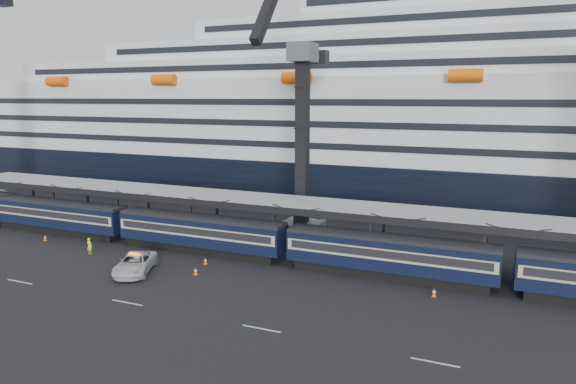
{
  "coord_description": "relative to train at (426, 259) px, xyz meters",
  "views": [
    {
      "loc": [
        1.1,
        -34.64,
        16.3
      ],
      "look_at": [
        -17.92,
        10.0,
        7.23
      ],
      "focal_mm": 32.0,
      "sensor_mm": 36.0,
      "label": 1
    }
  ],
  "objects": [
    {
      "name": "crane_dark_near",
      "position": [
        -15.35,
        8.59,
        9.73
      ],
      "size": [
        4.5,
        17.75,
        35.08
      ],
      "color": "#4A4C52",
      "rests_on": "ground"
    },
    {
      "name": "traffic_cone_a",
      "position": [
        -42.17,
        -3.3,
        -1.85
      ],
      "size": [
        0.36,
        0.36,
        0.71
      ],
      "color": "#FF6108",
      "rests_on": "ground"
    },
    {
      "name": "traffic_cone_d",
      "position": [
        1.14,
        -3.01,
        -1.83
      ],
      "size": [
        0.38,
        0.38,
        0.75
      ],
      "color": "#FF6108",
      "rests_on": "ground"
    },
    {
      "name": "traffic_cone_c",
      "position": [
        -20.75,
        -3.25,
        -1.85
      ],
      "size": [
        0.35,
        0.35,
        0.7
      ],
      "color": "#FF6108",
      "rests_on": "ground"
    },
    {
      "name": "worker",
      "position": [
        -33.72,
        -5.16,
        -1.33
      ],
      "size": [
        0.66,
        0.45,
        1.74
      ],
      "primitive_type": "imported",
      "rotation": [
        0.0,
        0.0,
        3.08
      ],
      "color": "#FBFE0D",
      "rests_on": "ground"
    },
    {
      "name": "train",
      "position": [
        0.0,
        0.0,
        0.0
      ],
      "size": [
        133.05,
        3.0,
        4.05
      ],
      "color": "black",
      "rests_on": "ground"
    },
    {
      "name": "canopy",
      "position": [
        4.65,
        4.0,
        3.05
      ],
      "size": [
        130.0,
        6.25,
        5.53
      ],
      "color": "#919399",
      "rests_on": "ground"
    },
    {
      "name": "ground",
      "position": [
        4.65,
        -10.0,
        -2.2
      ],
      "size": [
        260.0,
        260.0,
        0.0
      ],
      "primitive_type": "plane",
      "color": "black",
      "rests_on": "ground"
    },
    {
      "name": "cruise_ship",
      "position": [
        3.57,
        35.99,
        10.14
      ],
      "size": [
        214.09,
        28.84,
        34.0
      ],
      "color": "black",
      "rests_on": "ground"
    },
    {
      "name": "traffic_cone_b",
      "position": [
        -19.92,
        -6.27,
        -1.82
      ],
      "size": [
        0.38,
        0.38,
        0.76
      ],
      "color": "#FF6108",
      "rests_on": "ground"
    },
    {
      "name": "pickup_truck",
      "position": [
        -25.47,
        -7.97,
        -1.32
      ],
      "size": [
        5.18,
        6.95,
        1.75
      ],
      "primitive_type": "imported",
      "rotation": [
        0.0,
        0.0,
        0.41
      ],
      "color": "silver",
      "rests_on": "ground"
    }
  ]
}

